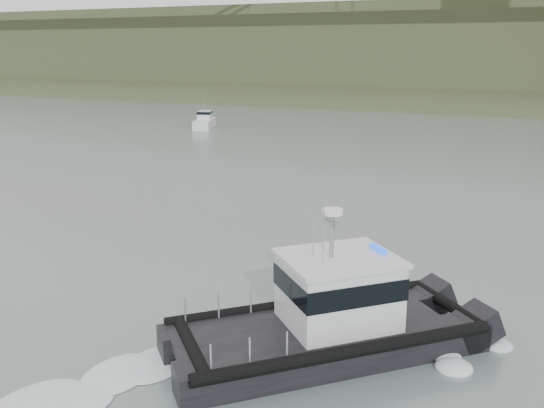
% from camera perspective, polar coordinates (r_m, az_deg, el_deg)
% --- Properties ---
extents(ground, '(400.00, 400.00, 0.00)m').
position_cam_1_polar(ground, '(20.70, -3.57, -11.61)').
color(ground, slate).
rests_on(ground, ground).
extents(headlands, '(500.00, 105.36, 27.12)m').
position_cam_1_polar(headlands, '(142.15, 21.51, 12.67)').
color(headlands, '#354628').
rests_on(headlands, ground).
extents(patrol_boat, '(9.37, 9.29, 4.70)m').
position_cam_1_polar(patrol_boat, '(18.86, 5.37, -10.41)').
color(patrol_boat, black).
rests_on(patrol_boat, ground).
extents(motorboat, '(3.74, 5.89, 3.08)m').
position_cam_1_polar(motorboat, '(72.04, -6.37, 7.74)').
color(motorboat, silver).
rests_on(motorboat, ground).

